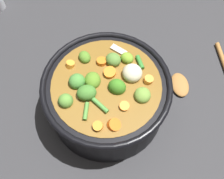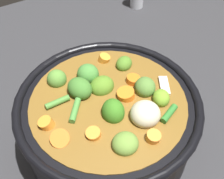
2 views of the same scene
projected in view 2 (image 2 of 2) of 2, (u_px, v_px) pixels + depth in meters
name	position (u px, v px, depth m)	size (l,w,h in m)	color
ground_plane	(109.00, 144.00, 0.53)	(1.10, 1.10, 0.00)	#2D2D30
cooking_pot	(109.00, 122.00, 0.48)	(0.28, 0.28, 0.14)	black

